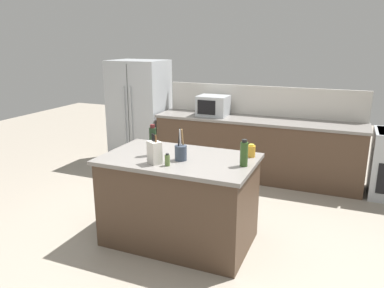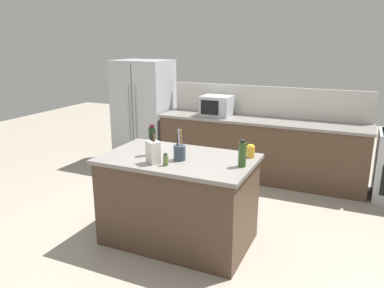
{
  "view_description": "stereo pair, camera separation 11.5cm",
  "coord_description": "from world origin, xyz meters",
  "px_view_note": "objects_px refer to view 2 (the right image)",
  "views": [
    {
      "loc": [
        1.52,
        -3.3,
        2.1
      ],
      "look_at": [
        0.0,
        0.35,
        0.99
      ],
      "focal_mm": 35.0,
      "sensor_mm": 36.0,
      "label": 1
    },
    {
      "loc": [
        1.63,
        -3.26,
        2.1
      ],
      "look_at": [
        0.0,
        0.35,
        0.99
      ],
      "focal_mm": 35.0,
      "sensor_mm": 36.0,
      "label": 2
    }
  ],
  "objects_px": {
    "wine_bottle": "(152,141)",
    "olive_oil_bottle": "(242,154)",
    "microwave": "(217,106)",
    "utensil_crock": "(180,152)",
    "refrigerator": "(144,112)",
    "knife_block": "(153,152)",
    "honey_jar": "(251,151)",
    "spice_jar_oregano": "(166,160)"
  },
  "relations": [
    {
      "from": "honey_jar",
      "to": "spice_jar_oregano",
      "type": "xyz_separation_m",
      "value": [
        -0.67,
        -0.58,
        -0.01
      ]
    },
    {
      "from": "refrigerator",
      "to": "olive_oil_bottle",
      "type": "xyz_separation_m",
      "value": [
        2.46,
        -2.26,
        0.18
      ]
    },
    {
      "from": "utensil_crock",
      "to": "wine_bottle",
      "type": "distance_m",
      "value": 0.34
    },
    {
      "from": "honey_jar",
      "to": "spice_jar_oregano",
      "type": "height_order",
      "value": "honey_jar"
    },
    {
      "from": "honey_jar",
      "to": "wine_bottle",
      "type": "bearing_deg",
      "value": -160.6
    },
    {
      "from": "honey_jar",
      "to": "olive_oil_bottle",
      "type": "height_order",
      "value": "olive_oil_bottle"
    },
    {
      "from": "refrigerator",
      "to": "honey_jar",
      "type": "height_order",
      "value": "refrigerator"
    },
    {
      "from": "olive_oil_bottle",
      "to": "spice_jar_oregano",
      "type": "xyz_separation_m",
      "value": [
        -0.67,
        -0.27,
        -0.07
      ]
    },
    {
      "from": "knife_block",
      "to": "spice_jar_oregano",
      "type": "distance_m",
      "value": 0.15
    },
    {
      "from": "utensil_crock",
      "to": "olive_oil_bottle",
      "type": "xyz_separation_m",
      "value": [
        0.62,
        0.06,
        0.04
      ]
    },
    {
      "from": "wine_bottle",
      "to": "honey_jar",
      "type": "relative_size",
      "value": 2.46
    },
    {
      "from": "knife_block",
      "to": "olive_oil_bottle",
      "type": "xyz_separation_m",
      "value": [
        0.81,
        0.26,
        0.01
      ]
    },
    {
      "from": "utensil_crock",
      "to": "knife_block",
      "type": "bearing_deg",
      "value": -134.77
    },
    {
      "from": "microwave",
      "to": "utensil_crock",
      "type": "xyz_separation_m",
      "value": [
        0.47,
        -2.27,
        -0.07
      ]
    },
    {
      "from": "utensil_crock",
      "to": "microwave",
      "type": "bearing_deg",
      "value": 101.63
    },
    {
      "from": "honey_jar",
      "to": "olive_oil_bottle",
      "type": "distance_m",
      "value": 0.32
    },
    {
      "from": "knife_block",
      "to": "wine_bottle",
      "type": "relative_size",
      "value": 0.89
    },
    {
      "from": "knife_block",
      "to": "honey_jar",
      "type": "bearing_deg",
      "value": 67.38
    },
    {
      "from": "spice_jar_oregano",
      "to": "microwave",
      "type": "bearing_deg",
      "value": 99.63
    },
    {
      "from": "utensil_crock",
      "to": "olive_oil_bottle",
      "type": "relative_size",
      "value": 1.23
    },
    {
      "from": "refrigerator",
      "to": "spice_jar_oregano",
      "type": "height_order",
      "value": "refrigerator"
    },
    {
      "from": "knife_block",
      "to": "olive_oil_bottle",
      "type": "height_order",
      "value": "knife_block"
    },
    {
      "from": "microwave",
      "to": "knife_block",
      "type": "height_order",
      "value": "microwave"
    },
    {
      "from": "knife_block",
      "to": "honey_jar",
      "type": "distance_m",
      "value": 0.99
    },
    {
      "from": "honey_jar",
      "to": "refrigerator",
      "type": "bearing_deg",
      "value": 141.49
    },
    {
      "from": "utensil_crock",
      "to": "spice_jar_oregano",
      "type": "xyz_separation_m",
      "value": [
        -0.05,
        -0.2,
        -0.03
      ]
    },
    {
      "from": "knife_block",
      "to": "utensil_crock",
      "type": "bearing_deg",
      "value": 77.56
    },
    {
      "from": "microwave",
      "to": "utensil_crock",
      "type": "bearing_deg",
      "value": -78.37
    },
    {
      "from": "refrigerator",
      "to": "spice_jar_oregano",
      "type": "bearing_deg",
      "value": -54.81
    },
    {
      "from": "knife_block",
      "to": "wine_bottle",
      "type": "height_order",
      "value": "wine_bottle"
    },
    {
      "from": "microwave",
      "to": "honey_jar",
      "type": "xyz_separation_m",
      "value": [
        1.09,
        -1.9,
        -0.09
      ]
    },
    {
      "from": "wine_bottle",
      "to": "olive_oil_bottle",
      "type": "distance_m",
      "value": 0.96
    },
    {
      "from": "olive_oil_bottle",
      "to": "wine_bottle",
      "type": "bearing_deg",
      "value": -178.61
    },
    {
      "from": "microwave",
      "to": "honey_jar",
      "type": "height_order",
      "value": "microwave"
    },
    {
      "from": "utensil_crock",
      "to": "honey_jar",
      "type": "relative_size",
      "value": 2.42
    },
    {
      "from": "refrigerator",
      "to": "utensil_crock",
      "type": "distance_m",
      "value": 2.96
    },
    {
      "from": "knife_block",
      "to": "wine_bottle",
      "type": "bearing_deg",
      "value": 153.81
    },
    {
      "from": "honey_jar",
      "to": "knife_block",
      "type": "bearing_deg",
      "value": -144.95
    },
    {
      "from": "utensil_crock",
      "to": "honey_jar",
      "type": "xyz_separation_m",
      "value": [
        0.62,
        0.38,
        -0.02
      ]
    },
    {
      "from": "refrigerator",
      "to": "knife_block",
      "type": "xyz_separation_m",
      "value": [
        1.64,
        -2.52,
        0.17
      ]
    },
    {
      "from": "refrigerator",
      "to": "microwave",
      "type": "xyz_separation_m",
      "value": [
        1.36,
        -0.05,
        0.21
      ]
    },
    {
      "from": "spice_jar_oregano",
      "to": "knife_block",
      "type": "bearing_deg",
      "value": 174.7
    }
  ]
}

